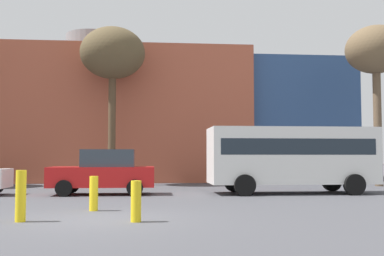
{
  "coord_description": "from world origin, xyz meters",
  "views": [
    {
      "loc": [
        1.16,
        -11.8,
        1.49
      ],
      "look_at": [
        3.01,
        8.12,
        2.73
      ],
      "focal_mm": 44.56,
      "sensor_mm": 36.0,
      "label": 1
    }
  ],
  "objects_px": {
    "parked_car_2": "(104,172)",
    "bollard_yellow_1": "(136,201)",
    "white_bus": "(291,154)",
    "bare_tree_1": "(113,55)",
    "bollard_yellow_0": "(21,196)",
    "bollard_yellow_2": "(94,193)",
    "bare_tree_2": "(376,53)"
  },
  "relations": [
    {
      "from": "parked_car_2",
      "to": "bollard_yellow_0",
      "type": "distance_m",
      "value": 8.13
    },
    {
      "from": "bollard_yellow_2",
      "to": "bollard_yellow_1",
      "type": "bearing_deg",
      "value": -63.03
    },
    {
      "from": "bollard_yellow_1",
      "to": "bare_tree_1",
      "type": "bearing_deg",
      "value": 96.44
    },
    {
      "from": "parked_car_2",
      "to": "bollard_yellow_0",
      "type": "xyz_separation_m",
      "value": [
        -1.17,
        -8.04,
        -0.3
      ]
    },
    {
      "from": "bollard_yellow_1",
      "to": "bollard_yellow_2",
      "type": "distance_m",
      "value": 2.73
    },
    {
      "from": "parked_car_2",
      "to": "bollard_yellow_1",
      "type": "distance_m",
      "value": 8.46
    },
    {
      "from": "bare_tree_2",
      "to": "bollard_yellow_0",
      "type": "bearing_deg",
      "value": -140.18
    },
    {
      "from": "white_bus",
      "to": "bollard_yellow_1",
      "type": "bearing_deg",
      "value": 52.87
    },
    {
      "from": "white_bus",
      "to": "bare_tree_2",
      "type": "distance_m",
      "value": 9.36
    },
    {
      "from": "white_bus",
      "to": "bare_tree_1",
      "type": "relative_size",
      "value": 0.79
    },
    {
      "from": "white_bus",
      "to": "bare_tree_1",
      "type": "distance_m",
      "value": 11.7
    },
    {
      "from": "white_bus",
      "to": "bollard_yellow_0",
      "type": "height_order",
      "value": "white_bus"
    },
    {
      "from": "bollard_yellow_1",
      "to": "bare_tree_2",
      "type": "bearing_deg",
      "value": 46.05
    },
    {
      "from": "bollard_yellow_1",
      "to": "bollard_yellow_2",
      "type": "bearing_deg",
      "value": 116.97
    },
    {
      "from": "bare_tree_2",
      "to": "bollard_yellow_2",
      "type": "xyz_separation_m",
      "value": [
        -13.55,
        -10.34,
        -6.57
      ]
    },
    {
      "from": "bare_tree_2",
      "to": "bollard_yellow_2",
      "type": "relative_size",
      "value": 8.79
    },
    {
      "from": "bare_tree_1",
      "to": "bollard_yellow_1",
      "type": "xyz_separation_m",
      "value": [
        1.68,
        -14.88,
        -6.63
      ]
    },
    {
      "from": "parked_car_2",
      "to": "bare_tree_1",
      "type": "distance_m",
      "value": 9.03
    },
    {
      "from": "bare_tree_2",
      "to": "bollard_yellow_0",
      "type": "height_order",
      "value": "bare_tree_2"
    },
    {
      "from": "parked_car_2",
      "to": "bare_tree_1",
      "type": "relative_size",
      "value": 0.48
    },
    {
      "from": "white_bus",
      "to": "bollard_yellow_1",
      "type": "xyz_separation_m",
      "value": [
        -6.21,
        -8.2,
        -1.15
      ]
    },
    {
      "from": "parked_car_2",
      "to": "bare_tree_2",
      "type": "relative_size",
      "value": 0.49
    },
    {
      "from": "bollard_yellow_0",
      "to": "bollard_yellow_2",
      "type": "xyz_separation_m",
      "value": [
        1.44,
        2.15,
        -0.11
      ]
    },
    {
      "from": "bare_tree_1",
      "to": "bare_tree_2",
      "type": "distance_m",
      "value": 14.15
    },
    {
      "from": "parked_car_2",
      "to": "bollard_yellow_0",
      "type": "height_order",
      "value": "parked_car_2"
    },
    {
      "from": "white_bus",
      "to": "bare_tree_2",
      "type": "height_order",
      "value": "bare_tree_2"
    },
    {
      "from": "bare_tree_1",
      "to": "bare_tree_2",
      "type": "height_order",
      "value": "bare_tree_1"
    },
    {
      "from": "white_bus",
      "to": "bare_tree_2",
      "type": "xyz_separation_m",
      "value": [
        6.1,
        4.57,
        5.44
      ]
    },
    {
      "from": "white_bus",
      "to": "bare_tree_1",
      "type": "bearing_deg",
      "value": -40.23
    },
    {
      "from": "parked_car_2",
      "to": "bollard_yellow_1",
      "type": "relative_size",
      "value": 4.4
    },
    {
      "from": "bare_tree_1",
      "to": "bollard_yellow_0",
      "type": "bearing_deg",
      "value": -93.89
    },
    {
      "from": "bollard_yellow_0",
      "to": "bollard_yellow_1",
      "type": "bearing_deg",
      "value": -5.92
    }
  ]
}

